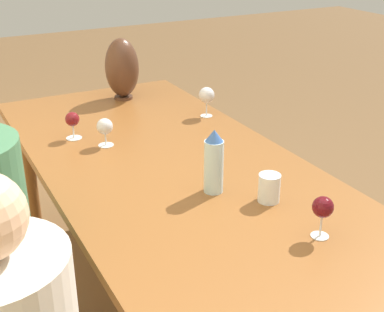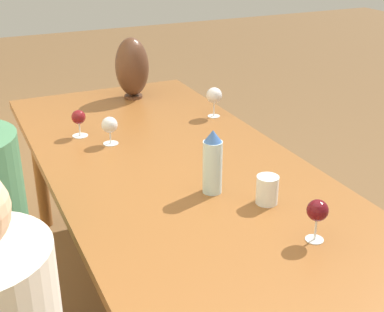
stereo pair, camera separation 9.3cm
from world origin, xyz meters
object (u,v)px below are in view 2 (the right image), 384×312
water_bottle (213,163)px  wine_glass_1 (214,96)px  wine_glass_0 (110,126)px  wine_glass_2 (79,118)px  wine_glass_3 (317,211)px  vase (132,67)px  water_tumbler (267,190)px

water_bottle → wine_glass_1: (0.70, -0.37, -0.01)m
wine_glass_0 → wine_glass_2: size_ratio=1.01×
wine_glass_0 → wine_glass_1: 0.58m
wine_glass_2 → wine_glass_3: wine_glass_3 is taller
wine_glass_0 → wine_glass_1: wine_glass_1 is taller
water_bottle → wine_glass_3: (-0.41, -0.14, -0.02)m
water_bottle → wine_glass_2: size_ratio=1.93×
wine_glass_0 → wine_glass_3: size_ratio=0.90×
wine_glass_2 → wine_glass_0: bearing=-145.9°
vase → wine_glass_3: vase is taller
wine_glass_3 → wine_glass_0: bearing=18.9°
water_tumbler → wine_glass_3: (-0.26, -0.01, 0.05)m
water_bottle → water_tumbler: 0.21m
water_bottle → vase: size_ratio=0.72×
wine_glass_0 → wine_glass_1: bearing=-77.8°
water_tumbler → wine_glass_2: size_ratio=0.82×
vase → wine_glass_1: vase is taller
wine_glass_0 → water_bottle: bearing=-161.1°
wine_glass_3 → wine_glass_2: bearing=21.0°
water_tumbler → wine_glass_3: 0.27m
wine_glass_2 → wine_glass_3: (-1.14, -0.44, 0.01)m
water_bottle → wine_glass_1: water_bottle is taller
vase → wine_glass_0: size_ratio=2.67×
wine_glass_1 → wine_glass_3: wine_glass_1 is taller
vase → water_tumbler: bearing=-178.8°
water_tumbler → wine_glass_2: wine_glass_2 is taller
water_tumbler → wine_glass_1: (0.86, -0.23, 0.06)m
water_bottle → wine_glass_3: size_ratio=1.73×
water_tumbler → wine_glass_2: bearing=26.1°
vase → wine_glass_0: 0.66m
water_bottle → wine_glass_0: 0.62m
water_bottle → wine_glass_0: size_ratio=1.93×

